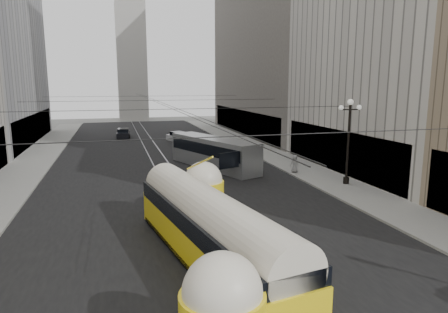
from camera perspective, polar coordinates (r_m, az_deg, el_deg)
road at (r=41.32m, az=-9.38°, el=-0.40°), size 20.00×85.00×0.02m
sidewalk_left at (r=45.22m, az=-25.18°, el=-0.23°), size 4.00×72.00×0.15m
sidewalk_right at (r=47.38m, az=4.72°, el=1.17°), size 4.00×72.00×0.15m
rail_left at (r=41.25m, az=-10.42°, el=-0.45°), size 0.12×85.00×0.04m
rail_right at (r=41.40m, az=-8.35°, el=-0.35°), size 0.12×85.00×0.04m
building_right_far at (r=61.51m, az=8.28°, el=18.39°), size 12.60×32.60×32.60m
distant_tower at (r=88.29m, az=-13.14°, el=14.89°), size 6.00×6.00×31.36m
lamppost_right_mid at (r=31.10m, az=17.37°, el=2.73°), size 1.86×0.44×6.37m
catenary at (r=39.65m, az=-9.31°, el=7.72°), size 25.00×72.00×0.23m
streetcar at (r=17.18m, az=-2.09°, el=-10.17°), size 4.61×14.87×3.28m
city_bus at (r=36.38m, az=-1.50°, el=0.70°), size 6.13×11.33×2.77m
sedan_white_far at (r=53.30m, az=-6.48°, el=2.74°), size 2.95×4.54×1.33m
sedan_dark_far at (r=59.04m, az=-14.19°, el=3.22°), size 1.98×4.23×1.30m
pedestrian_crossing_b at (r=13.24m, az=2.65°, el=-20.32°), size 0.89×1.01×1.75m
pedestrian_sidewalk_right at (r=34.51m, az=10.05°, el=-1.01°), size 0.76×0.49×1.52m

